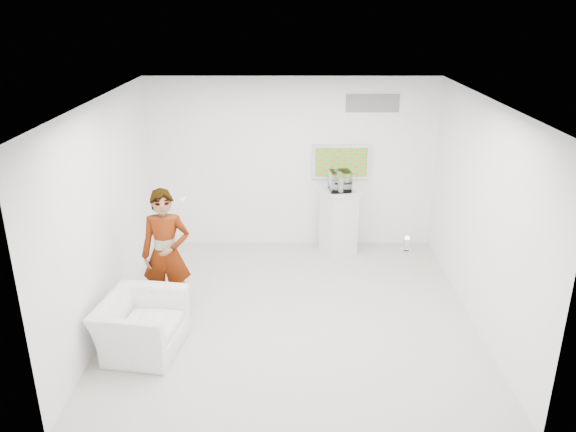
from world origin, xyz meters
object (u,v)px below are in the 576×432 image
at_px(tv, 341,162).
at_px(pedestal, 339,222).
at_px(person, 166,254).
at_px(armchair, 141,325).
at_px(floor_uplight, 407,245).

relative_size(tv, pedestal, 0.88).
height_order(tv, pedestal, tv).
bearing_deg(tv, person, -136.36).
relative_size(person, armchair, 1.71).
height_order(person, floor_uplight, person).
height_order(armchair, pedestal, pedestal).
xyz_separation_m(tv, pedestal, (-0.04, -0.36, -0.98)).
bearing_deg(pedestal, armchair, -132.25).
xyz_separation_m(pedestal, floor_uplight, (1.21, -0.03, -0.42)).
bearing_deg(tv, armchair, -129.41).
bearing_deg(tv, pedestal, -96.42).
distance_m(person, pedestal, 3.31).
height_order(person, armchair, person).
height_order(tv, armchair, tv).
bearing_deg(person, tv, 40.71).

